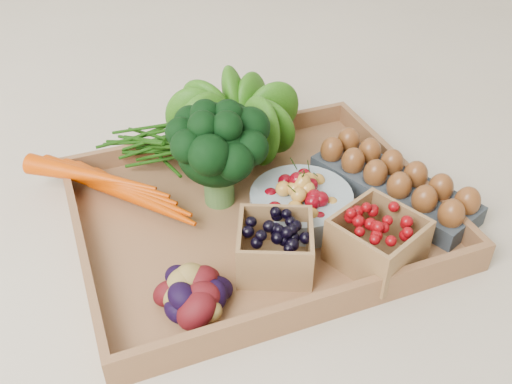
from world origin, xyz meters
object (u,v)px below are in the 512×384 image
object	(u,v)px
cherry_bowl	(301,205)
broccoli	(218,169)
tray	(256,218)
egg_carton	(393,189)

from	to	relation	value
cherry_bowl	broccoli	bearing A→B (deg)	142.79
tray	broccoli	bearing A→B (deg)	127.72
cherry_bowl	tray	bearing A→B (deg)	157.63
tray	broccoli	xyz separation A→B (m)	(-0.04, 0.05, 0.07)
tray	broccoli	distance (m)	0.10
broccoli	egg_carton	size ratio (longest dim) A/B	0.58
tray	egg_carton	world-z (taller)	egg_carton
cherry_bowl	egg_carton	world-z (taller)	cherry_bowl
broccoli	egg_carton	bearing A→B (deg)	-19.11
broccoli	cherry_bowl	bearing A→B (deg)	-37.21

